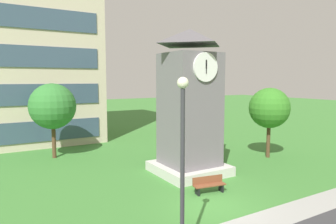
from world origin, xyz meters
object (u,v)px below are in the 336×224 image
(street_lamp, at_px, (183,153))
(tree_by_building, at_px, (53,106))
(park_bench, at_px, (209,184))
(tree_near_tower, at_px, (269,108))
(clock_tower, at_px, (190,111))

(street_lamp, distance_m, tree_by_building, 16.91)
(park_bench, distance_m, tree_near_tower, 10.10)
(tree_by_building, bearing_deg, clock_tower, -51.56)
(street_lamp, relative_size, tree_near_tower, 1.13)
(clock_tower, height_order, street_lamp, clock_tower)
(street_lamp, xyz_separation_m, tree_near_tower, (13.65, 8.49, 0.08))
(street_lamp, bearing_deg, tree_near_tower, 31.90)
(clock_tower, xyz_separation_m, tree_by_building, (-6.81, 8.59, -0.05))
(park_bench, bearing_deg, clock_tower, 72.12)
(park_bench, height_order, tree_by_building, tree_by_building)
(tree_by_building, height_order, tree_near_tower, tree_by_building)
(clock_tower, bearing_deg, tree_near_tower, 1.40)
(park_bench, xyz_separation_m, tree_near_tower, (8.76, 3.69, 3.41))
(park_bench, xyz_separation_m, tree_by_building, (-5.68, 12.09, 3.56))
(street_lamp, xyz_separation_m, tree_by_building, (-0.80, 16.89, 0.23))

